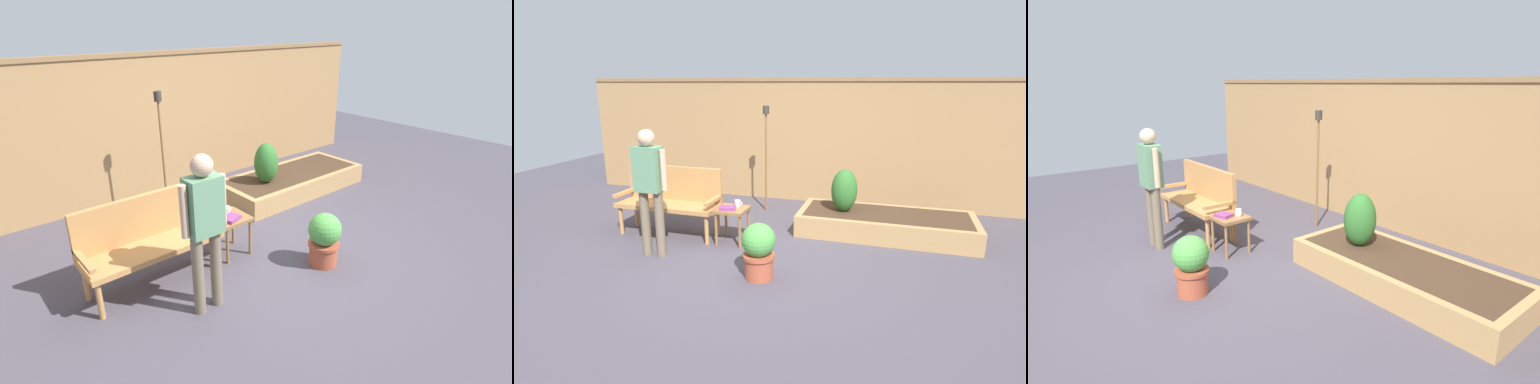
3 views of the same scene
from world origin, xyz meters
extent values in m
plane|color=#47424C|center=(0.00, 0.00, 0.00)|extent=(14.00, 14.00, 0.00)
cube|color=#A37A4C|center=(0.00, 2.60, 1.05)|extent=(8.40, 0.10, 2.10)
cube|color=olive|center=(0.00, 2.60, 2.13)|extent=(8.40, 0.14, 0.06)
cylinder|color=#B77F47|center=(-0.71, 0.50, 0.20)|extent=(0.06, 0.06, 0.40)
cylinder|color=#B77F47|center=(-0.71, 0.14, 0.20)|extent=(0.06, 0.06, 0.40)
cylinder|color=#B77F47|center=(-2.03, 0.50, 0.20)|extent=(0.06, 0.06, 0.40)
cylinder|color=#B77F47|center=(-2.03, 0.14, 0.20)|extent=(0.06, 0.06, 0.40)
cube|color=#B77F47|center=(-1.37, 0.32, 0.43)|extent=(1.44, 0.48, 0.06)
cube|color=#B77F47|center=(-1.37, 0.53, 0.70)|extent=(1.44, 0.06, 0.48)
cube|color=#B77F47|center=(-2.06, 0.32, 0.56)|extent=(0.06, 0.48, 0.04)
cube|color=#B77F47|center=(-0.68, 0.32, 0.56)|extent=(0.06, 0.48, 0.04)
cylinder|color=olive|center=(-0.24, 0.47, 0.22)|extent=(0.04, 0.04, 0.44)
cylinder|color=olive|center=(-0.24, 0.14, 0.22)|extent=(0.04, 0.04, 0.44)
cylinder|color=olive|center=(-0.57, 0.47, 0.22)|extent=(0.04, 0.04, 0.44)
cylinder|color=olive|center=(-0.57, 0.14, 0.22)|extent=(0.04, 0.04, 0.44)
cube|color=olive|center=(-0.41, 0.30, 0.46)|extent=(0.40, 0.40, 0.04)
cylinder|color=silver|center=(-0.37, 0.40, 0.52)|extent=(0.08, 0.08, 0.08)
torus|color=silver|center=(-0.33, 0.40, 0.52)|extent=(0.06, 0.01, 0.06)
cube|color=#7F3875|center=(-0.44, 0.23, 0.50)|extent=(0.24, 0.21, 0.04)
cylinder|color=#A84C33|center=(0.25, -0.57, 0.12)|extent=(0.32, 0.32, 0.24)
cylinder|color=#A84C33|center=(0.25, -0.57, 0.25)|extent=(0.35, 0.35, 0.04)
sphere|color=#4C9942|center=(0.25, -0.57, 0.44)|extent=(0.37, 0.37, 0.37)
cube|color=#AD8451|center=(1.52, 0.77, 0.15)|extent=(2.40, 0.09, 0.30)
cube|color=#AD8451|center=(1.52, 1.68, 0.15)|extent=(2.40, 0.09, 0.30)
cube|color=#AD8451|center=(0.37, 1.22, 0.15)|extent=(0.09, 0.82, 0.30)
cube|color=#AD8451|center=(2.68, 1.22, 0.15)|extent=(0.09, 0.82, 0.30)
cube|color=#422D1E|center=(1.52, 1.22, 0.15)|extent=(2.22, 0.82, 0.30)
cylinder|color=brown|center=(0.94, 1.19, 0.33)|extent=(0.04, 0.04, 0.06)
ellipsoid|color=#2D6628|center=(0.94, 1.19, 0.60)|extent=(0.36, 0.36, 0.61)
cylinder|color=brown|center=(-0.42, 1.80, 0.80)|extent=(0.03, 0.03, 1.60)
cylinder|color=#332D28|center=(-0.42, 1.80, 1.66)|extent=(0.10, 0.10, 0.13)
cylinder|color=#70604C|center=(-1.08, -0.37, 0.41)|extent=(0.11, 0.11, 0.82)
cylinder|color=#70604C|center=(-1.28, -0.37, 0.41)|extent=(0.11, 0.11, 0.82)
cube|color=#5B8966|center=(-1.18, -0.37, 1.09)|extent=(0.32, 0.20, 0.54)
cylinder|color=tan|center=(-0.98, -0.37, 1.09)|extent=(0.07, 0.07, 0.49)
cylinder|color=tan|center=(-1.38, -0.37, 1.09)|extent=(0.07, 0.07, 0.49)
sphere|color=tan|center=(-1.18, -0.37, 1.46)|extent=(0.20, 0.20, 0.20)
camera|label=1|loc=(-2.93, -3.14, 2.59)|focal=28.77mm
camera|label=2|loc=(1.58, -4.44, 2.07)|focal=28.59mm
camera|label=3|loc=(3.77, -2.19, 2.09)|focal=28.40mm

